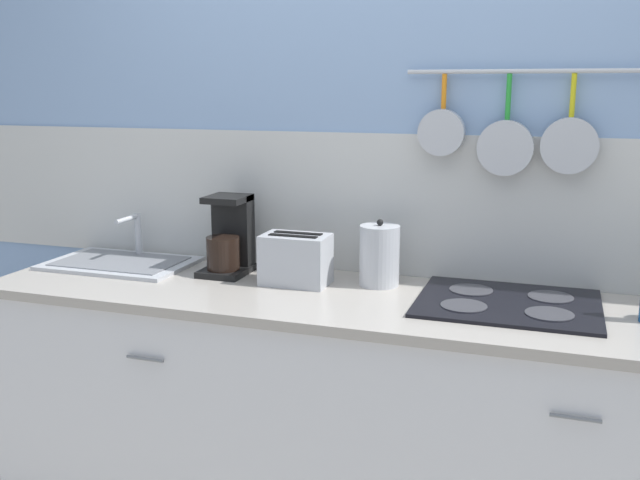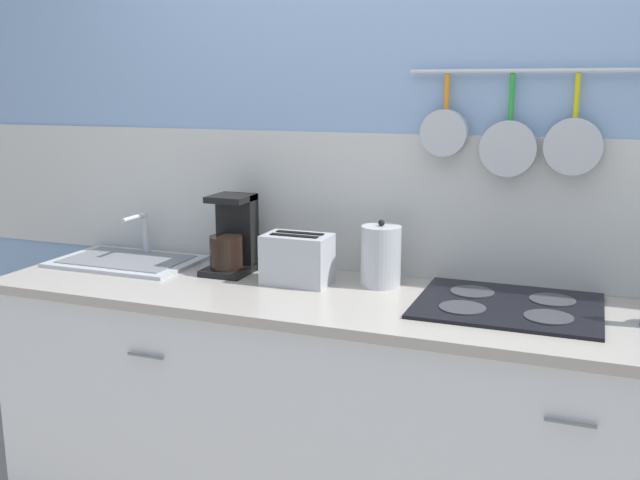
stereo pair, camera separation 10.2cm
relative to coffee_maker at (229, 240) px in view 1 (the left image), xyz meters
name	(u,v)px [view 1 (the left image)]	position (x,y,z in m)	size (l,w,h in m)	color
wall_back	(394,179)	(0.61, 0.20, 0.24)	(7.20, 0.13, 2.60)	#84A3CC
cabinet_base	(365,423)	(0.60, -0.17, -0.60)	(2.77, 0.64, 0.87)	silver
countertop	(367,302)	(0.60, -0.17, -0.15)	(2.81, 0.66, 0.03)	#A59E93
sink_basin	(121,261)	(-0.47, -0.04, -0.11)	(0.58, 0.38, 0.19)	#B7BABF
coffee_maker	(229,240)	(0.00, 0.00, 0.00)	(0.17, 0.21, 0.30)	black
toaster	(296,259)	(0.31, -0.08, -0.03)	(0.26, 0.16, 0.19)	#B7BABF
kettle	(379,255)	(0.60, 0.01, -0.02)	(0.15, 0.15, 0.25)	#B7BABF
cooktop	(508,303)	(1.07, -0.09, -0.12)	(0.60, 0.49, 0.01)	black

